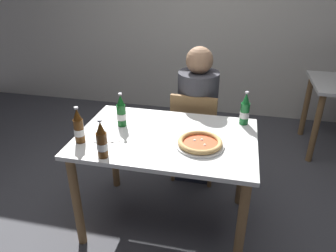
{
  "coord_description": "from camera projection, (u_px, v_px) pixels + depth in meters",
  "views": [
    {
      "loc": [
        0.43,
        -1.84,
        1.79
      ],
      "look_at": [
        0.0,
        0.05,
        0.8
      ],
      "focal_mm": 34.18,
      "sensor_mm": 36.0,
      "label": 1
    }
  ],
  "objects": [
    {
      "name": "napkin_with_cutlery",
      "position": [
        109.0,
        135.0,
        2.15
      ],
      "size": [
        0.22,
        0.22,
        0.01
      ],
      "color": "white",
      "rests_on": "dining_table_main"
    },
    {
      "name": "pizza_margherita_near",
      "position": [
        200.0,
        143.0,
        2.02
      ],
      "size": [
        0.31,
        0.31,
        0.04
      ],
      "color": "white",
      "rests_on": "dining_table_main"
    },
    {
      "name": "beer_bottle_extra",
      "position": [
        102.0,
        142.0,
        1.88
      ],
      "size": [
        0.07,
        0.07,
        0.25
      ],
      "color": "#512D0F",
      "rests_on": "dining_table_main"
    },
    {
      "name": "diner_seated",
      "position": [
        197.0,
        119.0,
        2.78
      ],
      "size": [
        0.34,
        0.34,
        1.21
      ],
      "color": "#2D3342",
      "rests_on": "ground_plane"
    },
    {
      "name": "beer_bottle_center",
      "position": [
        245.0,
        111.0,
        2.27
      ],
      "size": [
        0.07,
        0.07,
        0.25
      ],
      "color": "#196B2D",
      "rests_on": "dining_table_main"
    },
    {
      "name": "beer_bottle_left",
      "position": [
        121.0,
        112.0,
        2.25
      ],
      "size": [
        0.07,
        0.07,
        0.25
      ],
      "color": "#14591E",
      "rests_on": "dining_table_main"
    },
    {
      "name": "ground_plane",
      "position": [
        167.0,
        220.0,
        2.49
      ],
      "size": [
        8.0,
        8.0,
        0.0
      ],
      "primitive_type": "plane",
      "color": "#4C4C51"
    },
    {
      "name": "chair_behind_table",
      "position": [
        195.0,
        131.0,
        2.78
      ],
      "size": [
        0.43,
        0.43,
        0.85
      ],
      "rotation": [
        0.0,
        0.0,
        3.07
      ],
      "color": "olive",
      "rests_on": "ground_plane"
    },
    {
      "name": "dining_table_main",
      "position": [
        166.0,
        150.0,
        2.21
      ],
      "size": [
        1.2,
        0.8,
        0.75
      ],
      "color": "silver",
      "rests_on": "ground_plane"
    },
    {
      "name": "beer_bottle_right",
      "position": [
        79.0,
        127.0,
        2.04
      ],
      "size": [
        0.07,
        0.07,
        0.25
      ],
      "color": "#512D0F",
      "rests_on": "dining_table_main"
    },
    {
      "name": "back_wall_tiled",
      "position": [
        208.0,
        9.0,
        3.82
      ],
      "size": [
        7.0,
        0.1,
        2.6
      ],
      "primitive_type": "cube",
      "color": "silver",
      "rests_on": "ground_plane"
    }
  ]
}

